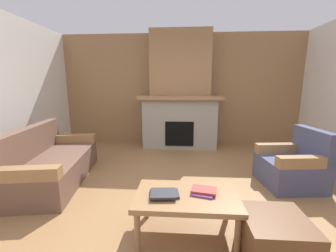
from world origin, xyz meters
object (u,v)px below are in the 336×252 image
at_px(couch, 51,164).
at_px(armchair, 293,166).
at_px(coffee_table, 187,200).
at_px(ottoman, 274,239).
at_px(fireplace, 180,98).

relative_size(couch, armchair, 2.25).
distance_m(coffee_table, ottoman, 0.80).
xyz_separation_m(coffee_table, ottoman, (0.73, -0.28, -0.18)).
bearing_deg(armchair, couch, -177.90).
distance_m(armchair, coffee_table, 1.98).
distance_m(fireplace, armchair, 2.77).
bearing_deg(ottoman, armchair, 59.65).
height_order(couch, armchair, same).
bearing_deg(couch, fireplace, 47.76).
bearing_deg(coffee_table, fireplace, 92.11).
distance_m(fireplace, couch, 3.02).
relative_size(armchair, coffee_table, 0.85).
xyz_separation_m(fireplace, armchair, (1.71, -2.01, -0.87)).
xyz_separation_m(couch, armchair, (3.65, 0.13, 0.01)).
height_order(fireplace, couch, fireplace).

